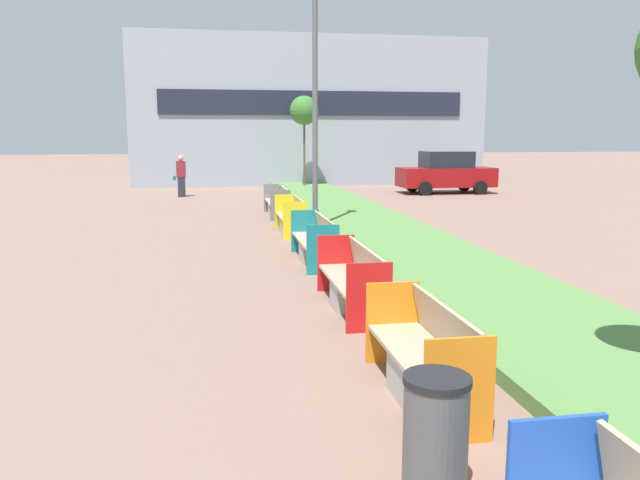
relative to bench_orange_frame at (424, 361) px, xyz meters
The scene contains 12 objects.
planter_grass_strip 5.22m from the bench_orange_frame, 64.29° to the left, with size 2.80×120.00×0.18m.
building_backdrop 30.56m from the bench_orange_frame, 84.21° to the left, with size 18.20×8.88×7.55m.
bench_orange_frame is the anchor object (origin of this frame).
bench_red_frame 3.22m from the bench_orange_frame, 89.93° to the left, with size 0.65×2.32×0.94m.
bench_teal_frame 6.76m from the bench_orange_frame, 89.96° to the left, with size 0.65×2.37×0.94m.
bench_yellow_frame 10.64m from the bench_orange_frame, 90.00° to the left, with size 0.65×2.00×0.94m.
bench_grey_frame 14.26m from the bench_orange_frame, 89.98° to the left, with size 0.65×2.44×0.94m.
litter_bin 1.81m from the bench_orange_frame, 106.56° to the right, with size 0.48×0.48×0.93m.
street_lamp_post 11.31m from the bench_orange_frame, 86.66° to the left, with size 0.24×0.44×8.19m.
sapling_tree_far 24.45m from the bench_orange_frame, 84.56° to the left, with size 1.37×1.37×4.40m.
pedestrian_walking 21.46m from the bench_orange_frame, 99.01° to the left, with size 0.53×0.24×1.73m.
parked_car_distant 22.50m from the bench_orange_frame, 68.56° to the left, with size 4.21×2.00×1.86m.
Camera 1 is at (-1.07, 1.67, 2.58)m, focal length 35.00 mm.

